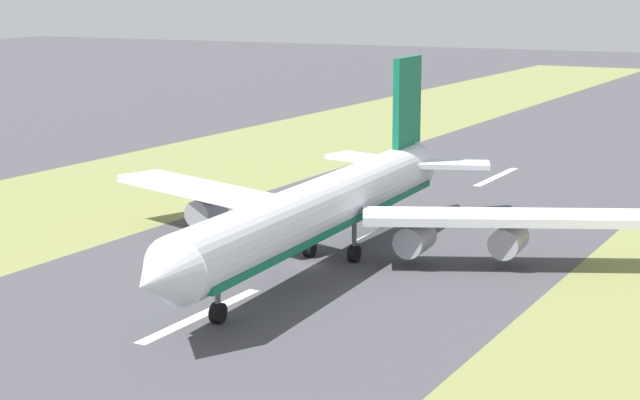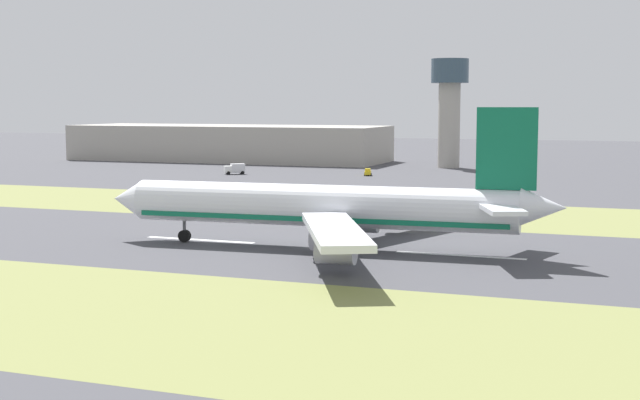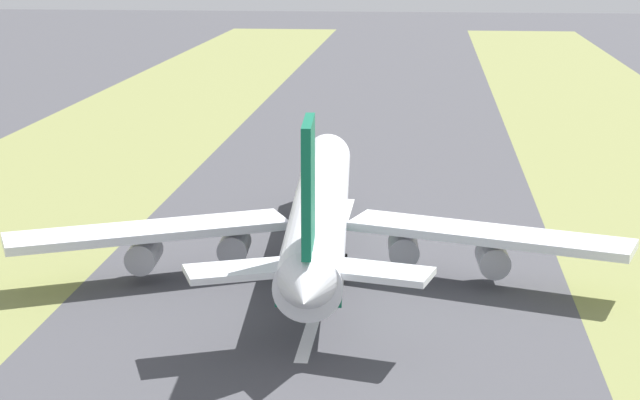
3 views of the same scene
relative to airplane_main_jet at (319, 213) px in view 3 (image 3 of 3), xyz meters
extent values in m
plane|color=#424247|center=(1.13, 2.66, -6.02)|extent=(800.00, 800.00, 0.00)
cube|color=silver|center=(1.13, -18.10, -6.01)|extent=(1.20, 18.00, 0.01)
cube|color=silver|center=(1.13, 21.90, -6.01)|extent=(1.20, 18.00, 0.01)
cylinder|color=silver|center=(-0.12, 1.90, 0.18)|extent=(9.47, 56.26, 6.00)
cone|color=silver|center=(-2.02, 32.34, 0.18)|extent=(6.18, 5.36, 5.88)
cone|color=silver|center=(1.81, -29.04, 0.98)|extent=(5.46, 6.31, 5.10)
cube|color=#0F6647|center=(-0.12, 1.90, -1.47)|extent=(9.03, 54.01, 0.70)
cube|color=silver|center=(-17.14, -6.39, -0.72)|extent=(28.75, 17.93, 0.90)
cube|color=silver|center=(17.80, -4.22, -0.72)|extent=(29.41, 14.86, 0.90)
cylinder|color=#93939E|center=(-8.85, -2.65, -3.17)|extent=(3.49, 4.99, 3.20)
cylinder|color=#93939E|center=(-17.62, -6.70, -3.17)|extent=(3.49, 4.99, 3.20)
cylinder|color=#93939E|center=(9.11, -1.53, -3.17)|extent=(3.49, 4.99, 3.20)
cylinder|color=#93939E|center=(18.31, -4.46, -3.17)|extent=(3.49, 4.99, 3.20)
cube|color=#0F6647|center=(1.50, -24.05, 8.68)|extent=(1.30, 8.03, 11.00)
cube|color=silver|center=(-3.99, -24.39, 1.18)|extent=(10.92, 7.77, 0.60)
cube|color=silver|center=(6.99, -23.71, 1.18)|extent=(10.78, 6.75, 0.60)
cylinder|color=#59595E|center=(-1.44, 23.14, -3.52)|extent=(0.50, 0.50, 3.20)
cylinder|color=black|center=(-1.44, 23.14, -5.12)|extent=(1.01, 1.85, 1.80)
cylinder|color=#59595E|center=(-2.53, -1.25, -3.52)|extent=(0.50, 0.50, 3.20)
cylinder|color=black|center=(-2.53, -1.25, -5.12)|extent=(1.01, 1.85, 1.80)
cylinder|color=#59595E|center=(2.66, -0.93, -3.52)|extent=(0.50, 0.50, 3.20)
cylinder|color=black|center=(2.66, -0.93, -5.12)|extent=(1.01, 1.85, 1.80)
camera|label=1|loc=(-50.86, 97.14, 22.42)|focal=60.00mm
camera|label=2|loc=(-118.17, -42.23, 14.63)|focal=50.00mm
camera|label=3|loc=(11.15, -110.46, 28.94)|focal=60.00mm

